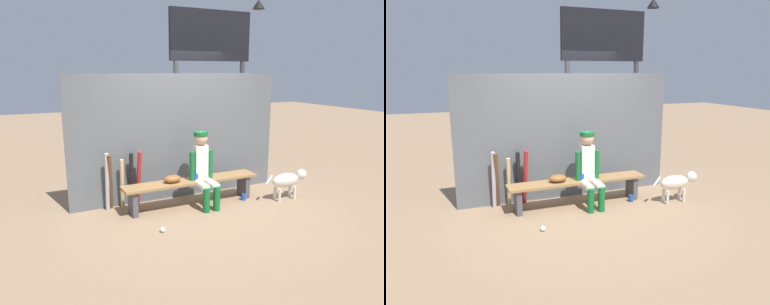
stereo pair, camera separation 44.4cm
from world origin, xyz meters
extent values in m
plane|color=#937556|center=(0.00, 0.00, 0.00)|extent=(30.00, 30.00, 0.00)
cube|color=#595E63|center=(0.00, 0.48, 1.05)|extent=(3.72, 0.03, 2.10)
cube|color=olive|center=(0.00, 0.00, 0.41)|extent=(2.28, 0.36, 0.04)
cube|color=#4C4C51|center=(-0.99, 0.00, 0.19)|extent=(0.08, 0.29, 0.39)
cube|color=#4C4C51|center=(0.99, 0.00, 0.19)|extent=(0.08, 0.29, 0.39)
cube|color=silver|center=(0.15, 0.00, 0.71)|extent=(0.22, 0.13, 0.56)
sphere|color=tan|center=(0.15, 0.00, 1.09)|extent=(0.22, 0.22, 0.22)
cylinder|color=#14662D|center=(0.15, 0.00, 1.17)|extent=(0.23, 0.23, 0.06)
cylinder|color=silver|center=(0.06, -0.19, 0.39)|extent=(0.13, 0.38, 0.13)
cylinder|color=#14662D|center=(0.06, -0.38, 0.19)|extent=(0.11, 0.11, 0.39)
cylinder|color=#14662D|center=(-0.01, -0.02, 0.66)|extent=(0.09, 0.09, 0.47)
cylinder|color=silver|center=(0.24, -0.19, 0.39)|extent=(0.13, 0.38, 0.13)
cylinder|color=#14662D|center=(0.24, -0.38, 0.19)|extent=(0.11, 0.11, 0.39)
cylinder|color=#14662D|center=(0.31, -0.02, 0.66)|extent=(0.09, 0.09, 0.47)
ellipsoid|color=brown|center=(-0.34, 0.00, 0.49)|extent=(0.28, 0.20, 0.12)
cylinder|color=#B22323|center=(-0.78, 0.34, 0.46)|extent=(0.09, 0.23, 0.92)
cylinder|color=black|center=(-0.89, 0.38, 0.45)|extent=(0.09, 0.20, 0.89)
cylinder|color=tan|center=(-1.05, 0.36, 0.40)|extent=(0.08, 0.15, 0.81)
cylinder|color=brown|center=(-1.24, 0.35, 0.46)|extent=(0.10, 0.26, 0.91)
cylinder|color=#B7B7BC|center=(-1.29, 0.34, 0.47)|extent=(0.07, 0.15, 0.93)
sphere|color=white|center=(-0.80, -0.76, 0.04)|extent=(0.07, 0.07, 0.07)
cylinder|color=#1E47AD|center=(0.89, -0.17, 0.06)|extent=(0.08, 0.08, 0.11)
cylinder|color=#1E47AD|center=(0.04, -0.05, 0.48)|extent=(0.08, 0.08, 0.11)
cylinder|color=#3F3F42|center=(0.28, 1.27, 1.16)|extent=(0.10, 0.10, 2.32)
cylinder|color=#3F3F42|center=(1.73, 1.27, 1.16)|extent=(0.10, 0.10, 2.32)
cube|color=black|center=(1.01, 1.27, 2.79)|extent=(1.69, 0.08, 0.94)
cone|color=black|center=(2.00, 1.17, 3.41)|extent=(0.24, 0.24, 0.18)
ellipsoid|color=beige|center=(1.54, -0.44, 0.34)|extent=(0.52, 0.20, 0.24)
sphere|color=beige|center=(1.88, -0.44, 0.40)|extent=(0.18, 0.18, 0.18)
cylinder|color=beige|center=(1.20, -0.44, 0.39)|extent=(0.15, 0.04, 0.16)
cylinder|color=beige|center=(1.70, -0.38, 0.11)|extent=(0.05, 0.05, 0.22)
cylinder|color=beige|center=(1.70, -0.50, 0.11)|extent=(0.05, 0.05, 0.22)
cylinder|color=beige|center=(1.38, -0.38, 0.11)|extent=(0.05, 0.05, 0.22)
cylinder|color=beige|center=(1.38, -0.50, 0.11)|extent=(0.05, 0.05, 0.22)
camera|label=1|loc=(-2.43, -5.08, 2.15)|focal=34.12mm
camera|label=2|loc=(-2.02, -5.25, 2.15)|focal=34.12mm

